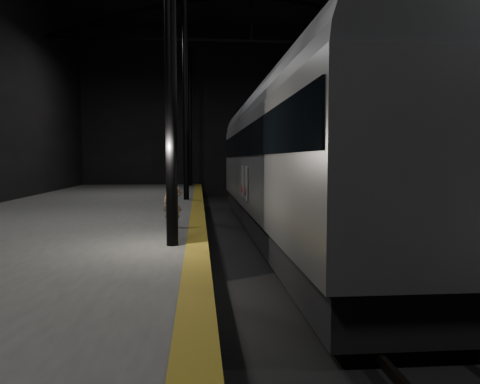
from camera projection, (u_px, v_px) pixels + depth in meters
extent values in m
plane|color=black|center=(300.00, 251.00, 14.84)|extent=(44.00, 44.00, 0.00)
cube|color=#4E4E4B|center=(57.00, 239.00, 14.14)|extent=(9.00, 43.80, 1.00)
cube|color=olive|center=(198.00, 221.00, 14.48)|extent=(0.50, 43.80, 0.01)
cube|color=#3F3328|center=(278.00, 247.00, 14.76)|extent=(0.08, 43.00, 0.14)
cube|color=#3F3328|center=(323.00, 246.00, 14.89)|extent=(0.08, 43.00, 0.14)
cube|color=black|center=(300.00, 250.00, 14.83)|extent=(2.40, 42.00, 0.12)
cylinder|color=black|center=(170.00, 17.00, 10.11)|extent=(0.26, 0.26, 10.00)
cylinder|color=black|center=(186.00, 94.00, 22.03)|extent=(0.26, 0.26, 10.00)
cylinder|color=black|center=(343.00, 96.00, 22.70)|extent=(0.26, 0.26, 10.00)
cylinder|color=black|center=(190.00, 117.00, 33.96)|extent=(0.26, 0.26, 10.00)
cylinder|color=black|center=(293.00, 118.00, 34.63)|extent=(0.26, 0.26, 10.00)
cube|color=black|center=(251.00, 41.00, 28.05)|extent=(23.60, 0.15, 0.18)
cube|color=#97999E|center=(288.00, 164.00, 16.86)|extent=(3.15, 21.70, 3.26)
cube|color=black|center=(287.00, 220.00, 17.00)|extent=(2.88, 21.27, 0.92)
cube|color=black|center=(288.00, 142.00, 16.81)|extent=(3.21, 21.38, 0.98)
cylinder|color=slate|center=(288.00, 118.00, 16.74)|extent=(3.08, 21.49, 3.08)
cube|color=black|center=(358.00, 287.00, 9.48)|extent=(1.95, 2.39, 0.38)
cube|color=black|center=(260.00, 209.00, 24.58)|extent=(1.95, 2.39, 0.38)
cube|color=silver|center=(247.00, 183.00, 15.68)|extent=(0.04, 0.81, 1.14)
cube|color=silver|center=(243.00, 182.00, 16.98)|extent=(0.04, 0.81, 1.14)
cylinder|color=#B21A15|center=(245.00, 191.00, 15.90)|extent=(0.03, 0.28, 0.28)
cylinder|color=#B21A15|center=(242.00, 189.00, 17.19)|extent=(0.03, 0.28, 0.28)
imported|color=tan|center=(173.00, 201.00, 13.15)|extent=(0.60, 0.47, 1.48)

